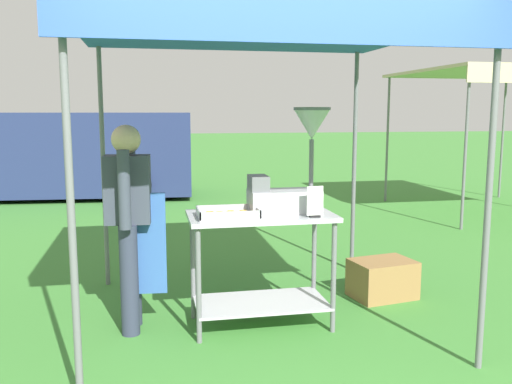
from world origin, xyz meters
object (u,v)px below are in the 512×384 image
Objects in this scene: vendor at (129,217)px; supply_crate at (382,279)px; donut_cart at (261,248)px; donut_fryer at (293,170)px; menu_sign at (315,204)px; van_navy at (46,154)px; stall_canopy at (259,36)px; neighbour_tent at (493,75)px; donut_tray at (229,214)px.

supply_crate is at bearing 8.05° from vendor.
donut_cart is 0.66m from donut_fryer.
donut_cart is 4.80× the size of menu_sign.
van_navy reaches higher than donut_cart.
vendor is at bearing 179.42° from stall_canopy.
supply_crate is at bearing 22.32° from donut_fryer.
donut_fryer is (0.26, 0.03, 0.61)m from donut_cart.
neighbour_tent reaches higher than vendor.
menu_sign is at bearing -30.64° from donut_cart.
donut_tray is at bearing -167.63° from donut_fryer.
vendor is at bearing -171.95° from supply_crate.
neighbour_tent is (4.84, 4.11, 0.03)m from stall_canopy.
donut_cart is 0.57m from menu_sign.
vendor reaches higher than donut_tray.
vendor is at bearing 166.66° from menu_sign.
van_navy is (-3.12, 7.36, -0.37)m from donut_fryer.
neighbour_tent is (4.58, 4.18, 1.06)m from donut_fryer.
supply_crate is at bearing -59.54° from van_navy.
vendor is 7.28m from neighbour_tent.
supply_crate is at bearing 36.68° from menu_sign.
neighbour_tent is at bearing 44.76° from menu_sign.
neighbour_tent is at bearing 42.44° from donut_fryer.
donut_fryer reaches higher than donut_cart.
neighbour_tent reaches higher than menu_sign.
van_navy is at bearing 111.13° from donut_cart.
supply_crate is at bearing 19.00° from donut_cart.
donut_tray is 0.55× the size of donut_fryer.
donut_tray is at bearing -70.90° from van_navy.
donut_tray is 6.81m from neighbour_tent.
donut_tray is 0.63m from donut_fryer.
menu_sign is (0.64, -0.13, 0.08)m from donut_tray.
donut_tray is at bearing -14.89° from vendor.
menu_sign reaches higher than donut_cart.
donut_cart is at bearing -161.00° from supply_crate.
donut_cart is 1.85× the size of supply_crate.
van_navy is 2.08× the size of neighbour_tent.
neighbour_tent is (4.84, 4.21, 1.67)m from donut_cart.
menu_sign is 6.42m from neighbour_tent.
donut_tray is at bearing 168.49° from menu_sign.
van_navy is (-3.23, 7.61, -0.13)m from menu_sign.
donut_cart is at bearing 18.72° from donut_tray.
neighbour_tent reaches higher than donut_cart.
menu_sign is 0.04× the size of van_navy.
menu_sign is 8.26m from van_navy.
donut_fryer is at bearing -67.05° from van_navy.
van_navy reaches higher than menu_sign.
donut_cart is 6.63m from neighbour_tent.
van_navy is (-1.84, 7.28, -0.02)m from vendor.
donut_fryer reaches higher than menu_sign.
donut_cart is at bearing -90.00° from stall_canopy.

